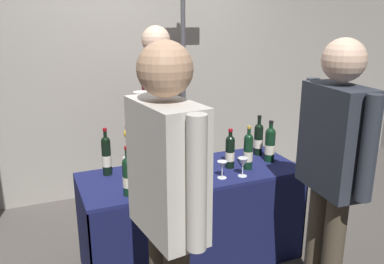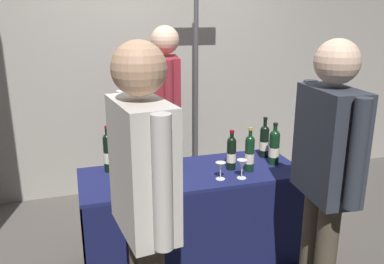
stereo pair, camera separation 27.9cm
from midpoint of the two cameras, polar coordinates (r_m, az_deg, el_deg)
name	(u,v)px [view 2 (the right image)]	position (r m, az deg, el deg)	size (l,w,h in m)	color
ground_plane	(192,259)	(3.23, 2.59, -17.73)	(12.00, 12.00, 0.00)	#514C47
back_partition	(149,49)	(4.15, -4.27, 11.73)	(7.06, 0.12, 2.95)	#9E998E
tasting_table	(192,201)	(2.98, 2.72, -9.84)	(1.59, 0.63, 0.72)	#191E51
featured_wine_bottle	(250,153)	(2.91, 10.97, -2.99)	(0.07, 0.07, 0.33)	black
display_bottle_0	(108,152)	(2.88, -9.24, -2.92)	(0.07, 0.07, 0.34)	black
display_bottle_1	(140,148)	(2.93, -4.70, -2.39)	(0.08, 0.08, 0.34)	black
display_bottle_2	(163,159)	(2.70, -1.29, -4.00)	(0.07, 0.07, 0.36)	black
display_bottle_3	(149,156)	(2.78, -3.31, -3.44)	(0.07, 0.07, 0.34)	black
display_bottle_4	(274,147)	(3.08, 14.24, -2.07)	(0.08, 0.08, 0.32)	black
display_bottle_5	(264,141)	(3.22, 12.75, -1.25)	(0.07, 0.07, 0.32)	black
display_bottle_6	(231,152)	(2.92, 8.39, -2.95)	(0.07, 0.07, 0.30)	black
display_bottle_7	(124,172)	(2.54, -6.66, -5.82)	(0.08, 0.08, 0.32)	black
display_bottle_8	(178,151)	(2.93, 0.66, -2.74)	(0.08, 0.08, 0.31)	#192333
wine_glass_near_vendor	(242,165)	(2.78, 10.04, -4.72)	(0.07, 0.07, 0.13)	silver
wine_glass_mid	(158,157)	(2.91, -2.17, -3.68)	(0.07, 0.07, 0.13)	silver
wine_glass_near_taster	(221,167)	(2.75, 7.03, -5.03)	(0.07, 0.07, 0.12)	silver
flower_vase	(130,161)	(2.80, -6.13, -4.17)	(0.09, 0.09, 0.39)	silver
vendor_presenter	(166,106)	(3.47, -1.42, 3.67)	(0.27, 0.58, 1.73)	#2D3347
taster_foreground_right	(327,165)	(2.34, 21.98, -4.48)	(0.25, 0.59, 1.70)	#4C4233
taster_foreground_left	(144,193)	(1.82, -2.54, -8.87)	(0.26, 0.58, 1.72)	#4C4233
booth_signpost	(196,70)	(3.89, 2.65, 8.84)	(0.46, 0.04, 2.18)	#47474C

